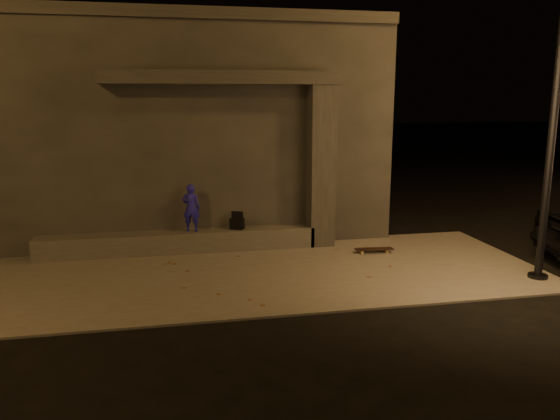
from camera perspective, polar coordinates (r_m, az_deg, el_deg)
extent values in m
plane|color=black|center=(8.86, 0.00, -10.68)|extent=(120.00, 120.00, 0.00)
cube|color=slate|center=(10.70, -2.16, -6.57)|extent=(11.00, 4.40, 0.04)
cube|color=#34322F|center=(14.56, -9.10, 8.53)|extent=(9.00, 5.00, 5.20)
cube|color=#34322F|center=(12.21, -8.95, 19.70)|extent=(9.00, 0.30, 0.25)
cube|color=#4F4C47|center=(12.18, -10.51, -3.28)|extent=(6.00, 0.55, 0.45)
cube|color=#34322F|center=(12.34, 4.28, 4.54)|extent=(0.55, 0.55, 3.60)
cube|color=#34322F|center=(11.89, -6.21, 13.61)|extent=(5.00, 0.70, 0.28)
imported|color=#221CB9|center=(12.02, -9.27, 0.23)|extent=(0.43, 0.34, 1.05)
cube|color=black|center=(12.18, -4.52, -1.43)|extent=(0.35, 0.30, 0.24)
cube|color=black|center=(12.13, -4.53, -0.47)|extent=(0.25, 0.14, 0.17)
cube|color=black|center=(12.11, 9.78, -4.03)|extent=(0.85, 0.28, 0.02)
cylinder|color=tan|center=(12.28, 10.92, -4.12)|extent=(0.06, 0.04, 0.06)
cylinder|color=tan|center=(12.13, 11.15, -4.32)|extent=(0.06, 0.04, 0.06)
cylinder|color=tan|center=(12.12, 8.39, -4.24)|extent=(0.06, 0.04, 0.06)
cylinder|color=tan|center=(11.97, 8.60, -4.45)|extent=(0.06, 0.04, 0.06)
cube|color=#99999E|center=(12.20, 11.04, -4.06)|extent=(0.07, 0.18, 0.02)
cube|color=#99999E|center=(12.04, 8.50, -4.18)|extent=(0.07, 0.18, 0.02)
cylinder|color=black|center=(10.95, 26.89, 10.78)|extent=(0.14, 0.14, 6.87)
cylinder|color=black|center=(11.45, 25.32, -6.34)|extent=(0.36, 0.36, 0.10)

